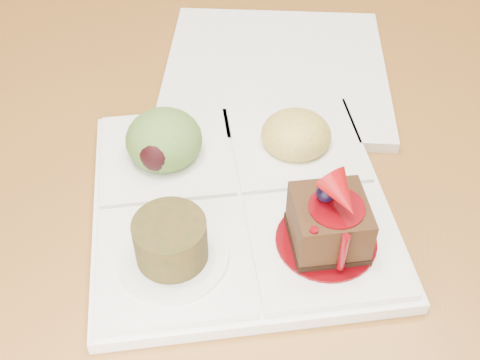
# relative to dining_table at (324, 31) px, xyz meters

# --- Properties ---
(ground) EXTENTS (6.00, 6.00, 0.00)m
(ground) POSITION_rel_dining_table_xyz_m (0.00, 0.00, -0.68)
(ground) COLOR brown
(dining_table) EXTENTS (1.00, 1.80, 0.75)m
(dining_table) POSITION_rel_dining_table_xyz_m (0.00, 0.00, 0.00)
(dining_table) COLOR olive
(dining_table) RESTS_ON ground
(sampler_plate) EXTENTS (0.32, 0.32, 0.10)m
(sampler_plate) POSITION_rel_dining_table_xyz_m (-0.03, -0.41, 0.09)
(sampler_plate) COLOR white
(sampler_plate) RESTS_ON dining_table
(second_plate) EXTENTS (0.27, 0.27, 0.01)m
(second_plate) POSITION_rel_dining_table_xyz_m (-0.03, -0.21, 0.07)
(second_plate) COLOR white
(second_plate) RESTS_ON dining_table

